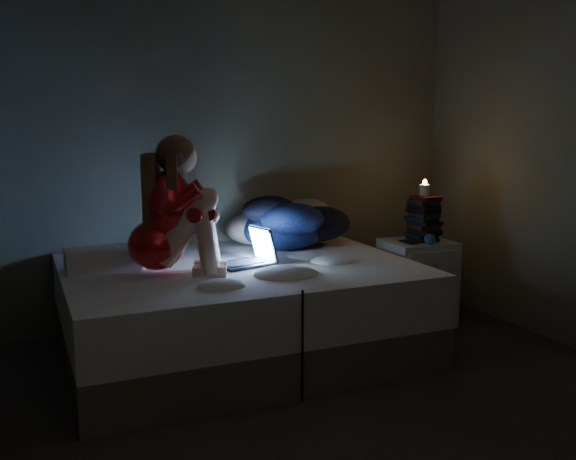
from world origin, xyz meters
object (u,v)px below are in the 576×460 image
phone (409,242)px  candle (425,191)px  nightstand (417,282)px  bed (240,309)px  laptop (244,246)px  woman (155,205)px

phone → candle: bearing=12.3°
candle → nightstand: bearing=-176.7°
nightstand → candle: 0.67m
bed → laptop: laptop is taller
bed → phone: 1.33m
bed → nightstand: bearing=2.4°
bed → candle: candle is taller
laptop → candle: 1.46m
laptop → woman: bearing=165.6°
woman → laptop: 0.61m
woman → phone: (1.82, 0.07, -0.37)m
phone → nightstand: bearing=17.1°
woman → phone: woman is taller
nightstand → phone: bearing=-155.5°
woman → nightstand: size_ratio=1.32×
candle → laptop: bearing=-175.4°
woman → candle: woman is taller
bed → laptop: bearing=-78.2°
candle → phone: size_ratio=0.57×
woman → nightstand: bearing=23.2°
laptop → nightstand: laptop is taller
laptop → candle: candle is taller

